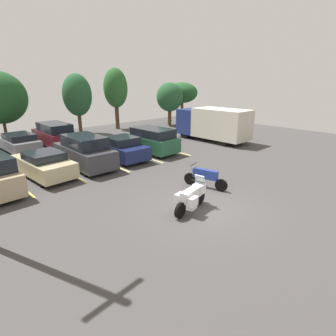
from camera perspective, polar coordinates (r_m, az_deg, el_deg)
The scene contains 15 objects.
ground at distance 11.65m, azimuth 7.81°, elevation -8.33°, with size 44.00×44.00×0.10m, color #423F3F.
motorcycle_touring at distance 11.04m, azimuth 5.00°, elevation -5.90°, with size 2.12×0.93×1.35m.
motorcycle_second at distance 13.40m, azimuth 7.76°, elevation -1.89°, with size 0.80×2.26×1.25m.
parking_stripes at distance 16.68m, azimuth -20.29°, elevation -0.86°, with size 15.92×4.80×0.01m.
car_champagne at distance 16.24m, azimuth -24.65°, elevation 0.69°, with size 2.14×4.40×1.42m.
car_charcoal at distance 17.14m, azimuth -17.13°, elevation 3.27°, with size 1.93×4.73×1.95m.
car_navy at distance 18.44m, azimuth -9.99°, elevation 4.16°, with size 2.12×4.54×1.55m.
car_green at distance 19.80m, azimuth -3.69°, elevation 5.88°, with size 2.07×4.53×1.82m.
car_far_grey at distance 23.03m, azimuth -28.95°, elevation 4.76°, with size 2.07×4.62×1.36m.
car_far_maroon at distance 23.64m, azimuth -22.86°, elevation 6.55°, with size 1.87×4.70×1.86m.
box_truck at distance 24.01m, azimuth 9.45°, elevation 9.27°, with size 2.47×6.54×2.78m.
tree_center_right at distance 36.29m, azimuth 3.00°, elevation 15.50°, with size 3.96×3.96×4.78m.
tree_right at distance 27.94m, azimuth -18.56°, elevation 14.31°, with size 2.71×2.71×5.67m.
tree_left at distance 31.97m, azimuth 0.35°, elevation 14.66°, with size 3.01×3.01×4.82m.
tree_far_left at distance 29.97m, azimuth -10.98°, elevation 16.11°, with size 2.50×2.50×6.29m.
Camera 1 is at (-8.21, -6.46, 5.10)m, focal length 28.98 mm.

